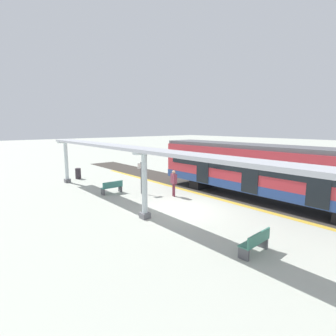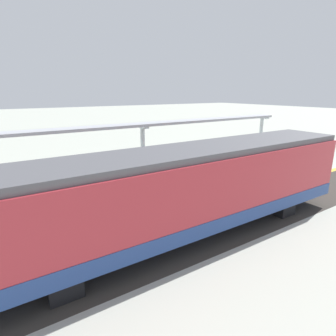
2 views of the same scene
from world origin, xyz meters
name	(u,v)px [view 1 (image 1 of 2)]	position (x,y,z in m)	size (l,w,h in m)	color
ground_plane	(185,208)	(0.00, 0.00, 0.00)	(176.00, 176.00, 0.00)	#ABAFA2
tactile_edge_strip	(219,199)	(-2.95, 0.00, 0.00)	(0.39, 28.65, 0.01)	gold
trackbed	(236,194)	(-4.75, 0.00, 0.00)	(3.20, 40.65, 0.01)	#38332D
train_near_carriage	(262,171)	(-4.74, 1.86, 1.84)	(2.65, 15.00, 3.48)	#B32E37
canopy_pillar_nearest	(66,162)	(2.70, -11.28, 1.72)	(1.10, 0.44, 3.38)	slate
canopy_pillar_second	(144,185)	(2.70, -0.11, 1.72)	(1.10, 0.44, 3.38)	slate
canopy_beam	(144,150)	(2.70, -0.11, 3.46)	(1.20, 23.15, 0.16)	#A8AAB2
bench_near_end	(112,187)	(1.60, -5.63, 0.44)	(1.50, 0.45, 0.86)	#34776D
bench_mid_platform	(256,242)	(1.77, 5.55, 0.44)	(1.52, 0.51, 0.86)	#367461
trash_bin	(78,174)	(1.43, -12.21, 0.47)	(0.48, 0.48, 0.94)	#30292F
platform_info_sign	(141,175)	(0.04, -4.32, 1.33)	(0.56, 0.10, 2.20)	#4C4C51
passenger_waiting_near_edge	(174,180)	(-1.19, -2.35, 1.09)	(0.34, 0.54, 1.75)	maroon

